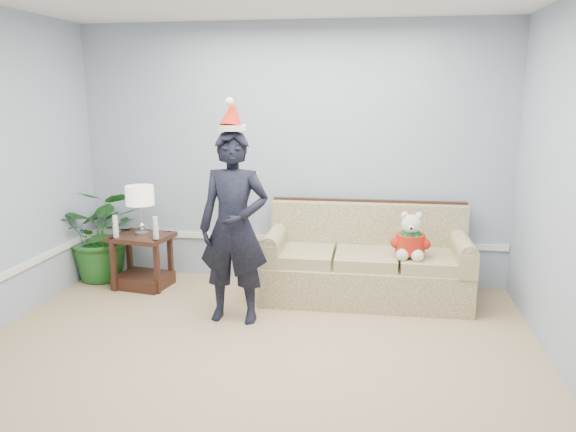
{
  "coord_description": "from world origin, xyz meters",
  "views": [
    {
      "loc": [
        0.92,
        -3.27,
        1.99
      ],
      "look_at": [
        0.13,
        1.55,
        0.91
      ],
      "focal_mm": 35.0,
      "sensor_mm": 36.0,
      "label": 1
    }
  ],
  "objects_px": {
    "sofa": "(366,265)",
    "table_lamp": "(140,198)",
    "teddy_bear": "(410,241)",
    "side_table": "(143,266)",
    "man": "(234,228)",
    "houseplant": "(104,234)"
  },
  "relations": [
    {
      "from": "teddy_bear",
      "to": "houseplant",
      "type": "bearing_deg",
      "value": 177.19
    },
    {
      "from": "teddy_bear",
      "to": "sofa",
      "type": "bearing_deg",
      "value": 155.19
    },
    {
      "from": "sofa",
      "to": "man",
      "type": "relative_size",
      "value": 1.17
    },
    {
      "from": "sofa",
      "to": "side_table",
      "type": "height_order",
      "value": "sofa"
    },
    {
      "from": "sofa",
      "to": "table_lamp",
      "type": "relative_size",
      "value": 3.89
    },
    {
      "from": "sofa",
      "to": "table_lamp",
      "type": "distance_m",
      "value": 2.38
    },
    {
      "from": "man",
      "to": "teddy_bear",
      "type": "bearing_deg",
      "value": 20.78
    },
    {
      "from": "side_table",
      "to": "table_lamp",
      "type": "height_order",
      "value": "table_lamp"
    },
    {
      "from": "side_table",
      "to": "teddy_bear",
      "type": "height_order",
      "value": "teddy_bear"
    },
    {
      "from": "sofa",
      "to": "man",
      "type": "height_order",
      "value": "man"
    },
    {
      "from": "side_table",
      "to": "man",
      "type": "height_order",
      "value": "man"
    },
    {
      "from": "man",
      "to": "houseplant",
      "type": "bearing_deg",
      "value": 153.63
    },
    {
      "from": "sofa",
      "to": "houseplant",
      "type": "height_order",
      "value": "houseplant"
    },
    {
      "from": "houseplant",
      "to": "teddy_bear",
      "type": "height_order",
      "value": "houseplant"
    },
    {
      "from": "teddy_bear",
      "to": "side_table",
      "type": "bearing_deg",
      "value": 179.7
    },
    {
      "from": "houseplant",
      "to": "side_table",
      "type": "bearing_deg",
      "value": -18.24
    },
    {
      "from": "teddy_bear",
      "to": "table_lamp",
      "type": "bearing_deg",
      "value": 179.41
    },
    {
      "from": "table_lamp",
      "to": "man",
      "type": "distance_m",
      "value": 1.37
    },
    {
      "from": "side_table",
      "to": "man",
      "type": "bearing_deg",
      "value": -30.54
    },
    {
      "from": "man",
      "to": "teddy_bear",
      "type": "relative_size",
      "value": 3.82
    },
    {
      "from": "table_lamp",
      "to": "man",
      "type": "height_order",
      "value": "man"
    },
    {
      "from": "side_table",
      "to": "teddy_bear",
      "type": "bearing_deg",
      "value": -2.8
    }
  ]
}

